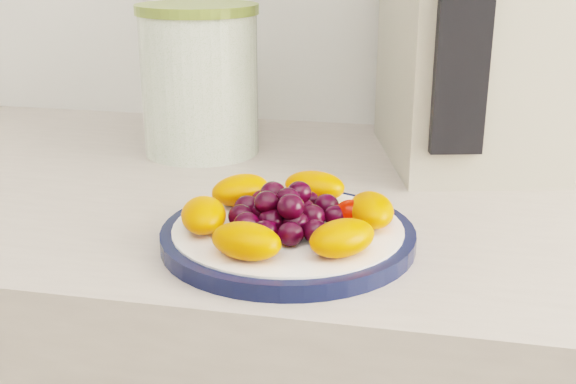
# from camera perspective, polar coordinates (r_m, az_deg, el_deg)

# --- Properties ---
(plate_rim) EXTENTS (0.23, 0.23, 0.01)m
(plate_rim) POSITION_cam_1_polar(r_m,az_deg,el_deg) (0.65, 0.00, -3.51)
(plate_rim) COLOR black
(plate_rim) RESTS_ON counter
(plate_face) EXTENTS (0.21, 0.21, 0.02)m
(plate_face) POSITION_cam_1_polar(r_m,az_deg,el_deg) (0.65, 0.00, -3.43)
(plate_face) COLOR white
(plate_face) RESTS_ON counter
(canister) EXTENTS (0.18, 0.18, 0.18)m
(canister) POSITION_cam_1_polar(r_m,az_deg,el_deg) (0.93, -6.96, 8.41)
(canister) COLOR #326214
(canister) RESTS_ON counter
(canister_lid) EXTENTS (0.19, 0.19, 0.01)m
(canister_lid) POSITION_cam_1_polar(r_m,az_deg,el_deg) (0.92, -7.21, 14.17)
(canister_lid) COLOR olive
(canister_lid) RESTS_ON canister
(appliance_body) EXTENTS (0.24, 0.29, 0.32)m
(appliance_body) POSITION_cam_1_polar(r_m,az_deg,el_deg) (0.91, 14.31, 12.42)
(appliance_body) COLOR #A7A08D
(appliance_body) RESTS_ON counter
(appliance_panel) EXTENTS (0.06, 0.03, 0.24)m
(appliance_panel) POSITION_cam_1_polar(r_m,az_deg,el_deg) (0.77, 13.68, 11.66)
(appliance_panel) COLOR black
(appliance_panel) RESTS_ON appliance_body
(fruit_plate) EXTENTS (0.20, 0.20, 0.04)m
(fruit_plate) POSITION_cam_1_polar(r_m,az_deg,el_deg) (0.65, 0.08, -1.56)
(fruit_plate) COLOR #FF5600
(fruit_plate) RESTS_ON plate_face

